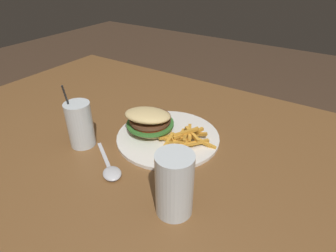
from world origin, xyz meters
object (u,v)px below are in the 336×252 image
object	(u,v)px
juice_glass	(80,125)
meal_plate_near	(159,128)
spoon	(111,172)
beer_glass	(174,186)

from	to	relation	value
juice_glass	meal_plate_near	bearing A→B (deg)	-137.18
spoon	beer_glass	bearing A→B (deg)	29.55
beer_glass	meal_plate_near	bearing A→B (deg)	-48.44
meal_plate_near	beer_glass	size ratio (longest dim) A/B	2.08
beer_glass	juice_glass	bearing A→B (deg)	-10.23
beer_glass	spoon	size ratio (longest dim) A/B	0.88
meal_plate_near	spoon	bearing A→B (deg)	89.24
juice_glass	beer_glass	bearing A→B (deg)	169.77
meal_plate_near	spoon	distance (m)	0.21
meal_plate_near	spoon	size ratio (longest dim) A/B	1.83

